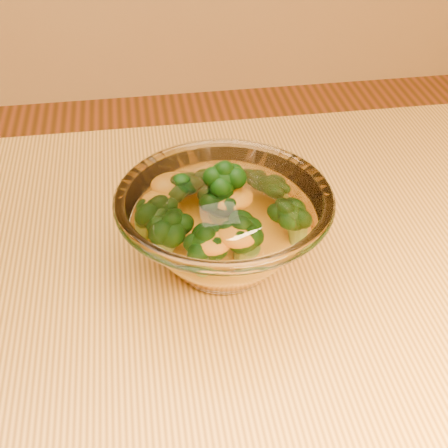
# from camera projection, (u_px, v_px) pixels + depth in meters

# --- Properties ---
(table) EXTENTS (1.20, 0.80, 0.75)m
(table) POSITION_uv_depth(u_px,v_px,m) (310.00, 431.00, 0.56)
(table) COLOR #C08939
(table) RESTS_ON ground
(glass_bowl) EXTENTS (0.19, 0.19, 0.09)m
(glass_bowl) POSITION_uv_depth(u_px,v_px,m) (224.00, 228.00, 0.56)
(glass_bowl) COLOR white
(glass_bowl) RESTS_ON table
(cheese_sauce) EXTENTS (0.11, 0.11, 0.03)m
(cheese_sauce) POSITION_uv_depth(u_px,v_px,m) (224.00, 243.00, 0.57)
(cheese_sauce) COLOR orange
(cheese_sauce) RESTS_ON glass_bowl
(broccoli_heap) EXTENTS (0.15, 0.12, 0.07)m
(broccoli_heap) POSITION_uv_depth(u_px,v_px,m) (216.00, 213.00, 0.56)
(broccoli_heap) COLOR black
(broccoli_heap) RESTS_ON cheese_sauce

